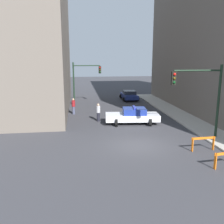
# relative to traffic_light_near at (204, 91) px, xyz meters

# --- Properties ---
(ground_plane) EXTENTS (120.00, 120.00, 0.00)m
(ground_plane) POSITION_rel_traffic_light_near_xyz_m (-4.73, -0.69, -3.53)
(ground_plane) COLOR #38383D
(sidewalk_right) EXTENTS (2.40, 44.00, 0.12)m
(sidewalk_right) POSITION_rel_traffic_light_near_xyz_m (1.47, -0.69, -3.47)
(sidewalk_right) COLOR #B2ADA3
(sidewalk_right) RESTS_ON ground_plane
(building_corner_left) EXTENTS (14.00, 20.00, 14.82)m
(building_corner_left) POSITION_rel_traffic_light_near_xyz_m (-16.73, 13.31, 3.88)
(building_corner_left) COLOR #6B6056
(building_corner_left) RESTS_ON ground_plane
(traffic_light_near) EXTENTS (3.64, 0.35, 5.20)m
(traffic_light_near) POSITION_rel_traffic_light_near_xyz_m (0.00, 0.00, 0.00)
(traffic_light_near) COLOR black
(traffic_light_near) RESTS_ON sidewalk_right
(traffic_light_far) EXTENTS (3.44, 0.35, 5.20)m
(traffic_light_far) POSITION_rel_traffic_light_near_xyz_m (-8.03, 14.47, -0.13)
(traffic_light_far) COLOR black
(traffic_light_far) RESTS_ON ground_plane
(police_car) EXTENTS (4.86, 2.66, 1.52)m
(police_car) POSITION_rel_traffic_light_near_xyz_m (-3.90, 4.90, -2.81)
(police_car) COLOR white
(police_car) RESTS_ON ground_plane
(parked_car_near) EXTENTS (2.29, 4.31, 1.31)m
(parked_car_near) POSITION_rel_traffic_light_near_xyz_m (-1.68, 17.27, -2.86)
(parked_car_near) COLOR navy
(parked_car_near) RESTS_ON ground_plane
(pedestrian_crossing) EXTENTS (0.36, 0.36, 1.66)m
(pedestrian_crossing) POSITION_rel_traffic_light_near_xyz_m (-6.86, 6.15, -2.67)
(pedestrian_crossing) COLOR black
(pedestrian_crossing) RESTS_ON ground_plane
(pedestrian_corner) EXTENTS (0.48, 0.48, 1.66)m
(pedestrian_corner) POSITION_rel_traffic_light_near_xyz_m (-9.15, 9.39, -2.67)
(pedestrian_corner) COLOR #474C66
(pedestrian_corner) RESTS_ON ground_plane
(barrier_mid) EXTENTS (1.60, 0.23, 0.90)m
(barrier_mid) POSITION_rel_traffic_light_near_xyz_m (-0.91, -2.15, -2.91)
(barrier_mid) COLOR orange
(barrier_mid) RESTS_ON ground_plane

